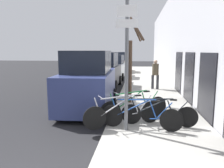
{
  "coord_description": "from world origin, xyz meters",
  "views": [
    {
      "loc": [
        1.94,
        -2.85,
        2.41
      ],
      "look_at": [
        0.97,
        5.29,
        1.18
      ],
      "focal_mm": 35.0,
      "sensor_mm": 36.0,
      "label": 1
    }
  ],
  "objects_px": {
    "bicycle_0": "(141,116)",
    "bicycle_1": "(124,113)",
    "street_tree": "(131,65)",
    "bicycle_3": "(135,108)",
    "parked_car_0": "(89,83)",
    "signpost": "(127,61)",
    "pedestrian_near": "(155,72)",
    "parked_car_2": "(114,68)",
    "bicycle_2": "(159,114)",
    "parked_car_3": "(119,63)",
    "parked_car_1": "(104,72)"
  },
  "relations": [
    {
      "from": "bicycle_2",
      "to": "parked_car_1",
      "type": "distance_m",
      "value": 8.24
    },
    {
      "from": "signpost",
      "to": "parked_car_3",
      "type": "xyz_separation_m",
      "value": [
        -1.83,
        18.51,
        -1.09
      ]
    },
    {
      "from": "bicycle_1",
      "to": "bicycle_2",
      "type": "xyz_separation_m",
      "value": [
        1.04,
        0.17,
        -0.04
      ]
    },
    {
      "from": "signpost",
      "to": "pedestrian_near",
      "type": "distance_m",
      "value": 7.39
    },
    {
      "from": "bicycle_0",
      "to": "street_tree",
      "type": "bearing_deg",
      "value": 14.9
    },
    {
      "from": "bicycle_3",
      "to": "street_tree",
      "type": "distance_m",
      "value": 2.88
    },
    {
      "from": "bicycle_0",
      "to": "pedestrian_near",
      "type": "relative_size",
      "value": 1.35
    },
    {
      "from": "bicycle_0",
      "to": "bicycle_1",
      "type": "relative_size",
      "value": 1.04
    },
    {
      "from": "bicycle_1",
      "to": "street_tree",
      "type": "height_order",
      "value": "street_tree"
    },
    {
      "from": "signpost",
      "to": "parked_car_1",
      "type": "xyz_separation_m",
      "value": [
        -1.9,
        8.2,
        -1.09
      ]
    },
    {
      "from": "bicycle_2",
      "to": "parked_car_1",
      "type": "bearing_deg",
      "value": 24.91
    },
    {
      "from": "parked_car_2",
      "to": "parked_car_3",
      "type": "xyz_separation_m",
      "value": [
        -0.02,
        5.4,
        0.1
      ]
    },
    {
      "from": "signpost",
      "to": "pedestrian_near",
      "type": "height_order",
      "value": "signpost"
    },
    {
      "from": "bicycle_3",
      "to": "parked_car_1",
      "type": "bearing_deg",
      "value": -13.25
    },
    {
      "from": "parked_car_0",
      "to": "pedestrian_near",
      "type": "height_order",
      "value": "parked_car_0"
    },
    {
      "from": "bicycle_0",
      "to": "parked_car_2",
      "type": "xyz_separation_m",
      "value": [
        -2.23,
        12.99,
        0.42
      ]
    },
    {
      "from": "parked_car_2",
      "to": "bicycle_1",
      "type": "bearing_deg",
      "value": -79.49
    },
    {
      "from": "street_tree",
      "to": "bicycle_3",
      "type": "bearing_deg",
      "value": -84.88
    },
    {
      "from": "signpost",
      "to": "parked_car_3",
      "type": "bearing_deg",
      "value": 95.64
    },
    {
      "from": "parked_car_2",
      "to": "parked_car_3",
      "type": "relative_size",
      "value": 0.87
    },
    {
      "from": "parked_car_0",
      "to": "parked_car_1",
      "type": "height_order",
      "value": "parked_car_0"
    },
    {
      "from": "parked_car_0",
      "to": "pedestrian_near",
      "type": "distance_m",
      "value": 5.38
    },
    {
      "from": "parked_car_1",
      "to": "parked_car_2",
      "type": "relative_size",
      "value": 1.05
    },
    {
      "from": "bicycle_2",
      "to": "parked_car_2",
      "type": "height_order",
      "value": "parked_car_2"
    },
    {
      "from": "street_tree",
      "to": "signpost",
      "type": "bearing_deg",
      "value": -90.14
    },
    {
      "from": "bicycle_1",
      "to": "parked_car_2",
      "type": "xyz_separation_m",
      "value": [
        -1.73,
        12.79,
        0.39
      ]
    },
    {
      "from": "street_tree",
      "to": "parked_car_2",
      "type": "bearing_deg",
      "value": 100.77
    },
    {
      "from": "parked_car_3",
      "to": "pedestrian_near",
      "type": "bearing_deg",
      "value": -74.82
    },
    {
      "from": "parked_car_3",
      "to": "bicycle_1",
      "type": "bearing_deg",
      "value": -85.08
    },
    {
      "from": "parked_car_1",
      "to": "bicycle_0",
      "type": "bearing_deg",
      "value": -72.38
    },
    {
      "from": "bicycle_1",
      "to": "bicycle_3",
      "type": "relative_size",
      "value": 1.05
    },
    {
      "from": "bicycle_1",
      "to": "parked_car_0",
      "type": "height_order",
      "value": "parked_car_0"
    },
    {
      "from": "bicycle_3",
      "to": "street_tree",
      "type": "xyz_separation_m",
      "value": [
        -0.23,
        2.58,
        1.26
      ]
    },
    {
      "from": "parked_car_0",
      "to": "parked_car_2",
      "type": "distance_m",
      "value": 10.33
    },
    {
      "from": "bicycle_0",
      "to": "parked_car_3",
      "type": "bearing_deg",
      "value": 15.05
    },
    {
      "from": "parked_car_2",
      "to": "parked_car_3",
      "type": "distance_m",
      "value": 5.4
    },
    {
      "from": "bicycle_0",
      "to": "parked_car_3",
      "type": "distance_m",
      "value": 18.53
    },
    {
      "from": "bicycle_0",
      "to": "parked_car_1",
      "type": "bearing_deg",
      "value": 24.09
    },
    {
      "from": "parked_car_0",
      "to": "signpost",
      "type": "bearing_deg",
      "value": -60.43
    },
    {
      "from": "bicycle_2",
      "to": "parked_car_3",
      "type": "bearing_deg",
      "value": 13.34
    },
    {
      "from": "street_tree",
      "to": "parked_car_1",
      "type": "bearing_deg",
      "value": 112.4
    },
    {
      "from": "parked_car_3",
      "to": "pedestrian_near",
      "type": "relative_size",
      "value": 2.73
    },
    {
      "from": "bicycle_3",
      "to": "pedestrian_near",
      "type": "relative_size",
      "value": 1.24
    },
    {
      "from": "parked_car_3",
      "to": "street_tree",
      "type": "bearing_deg",
      "value": -83.57
    },
    {
      "from": "bicycle_3",
      "to": "parked_car_2",
      "type": "height_order",
      "value": "parked_car_2"
    },
    {
      "from": "parked_car_2",
      "to": "parked_car_3",
      "type": "bearing_deg",
      "value": 93.05
    },
    {
      "from": "parked_car_3",
      "to": "pedestrian_near",
      "type": "distance_m",
      "value": 11.76
    },
    {
      "from": "bicycle_3",
      "to": "bicycle_0",
      "type": "bearing_deg",
      "value": 162.04
    },
    {
      "from": "parked_car_0",
      "to": "parked_car_1",
      "type": "xyz_separation_m",
      "value": [
        -0.18,
        5.41,
        -0.05
      ]
    },
    {
      "from": "bicycle_3",
      "to": "parked_car_3",
      "type": "height_order",
      "value": "parked_car_3"
    }
  ]
}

